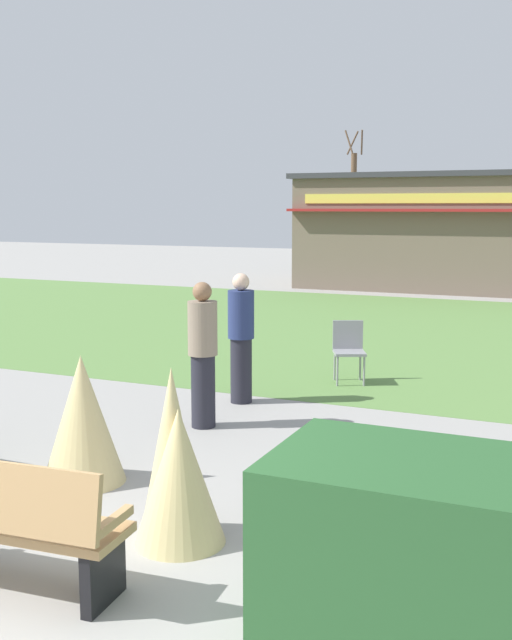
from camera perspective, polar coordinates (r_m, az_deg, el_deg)
name	(u,v)px	position (r m, az deg, el deg)	size (l,w,h in m)	color
lawn_patch	(406,333)	(15.69, 11.16, -0.93)	(36.00, 12.00, 0.01)	#5B8442
hedge_right	(469,572)	(4.45, 15.67, -17.76)	(2.17, 1.10, 1.18)	#28562B
ornamental_grass_behind_left	(172,453)	(5.93, -6.29, -9.86)	(0.52, 0.52, 1.34)	#D1BC7F
ornamental_grass_behind_right	(179,476)	(5.87, -5.78, -11.57)	(0.70, 0.70, 1.05)	#D1BC7F
ornamental_grass_behind_center	(83,419)	(7.22, -12.88, -7.25)	(0.77, 0.77, 1.20)	#D1BC7F
food_kiosk	(448,231)	(24.79, 14.20, 6.50)	(8.98, 5.24, 3.53)	#6B5B4C
cafe_chair_center	(349,346)	(11.10, 6.96, -1.96)	(0.58, 0.58, 0.89)	gray
person_strolling	(203,354)	(8.74, -4.01, -2.55)	(0.34, 0.34, 1.69)	#23232D
person_standing	(241,337)	(9.81, -1.13, -1.30)	(0.34, 0.34, 1.69)	#23232D
parked_car_west_slot	(372,252)	(32.47, 8.66, 5.08)	(4.34, 2.34, 1.20)	#2D6638
tree_right_bg	(353,203)	(37.00, 7.31, 8.68)	(0.91, 0.96, 6.09)	brown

